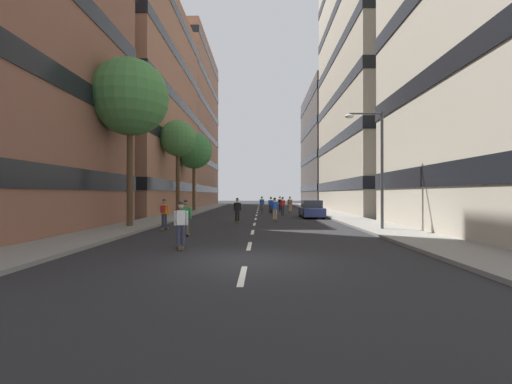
% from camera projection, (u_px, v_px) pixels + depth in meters
% --- Properties ---
extents(ground_plane, '(144.42, 144.42, 0.00)m').
position_uv_depth(ground_plane, '(257.00, 215.00, 34.88)').
color(ground_plane, black).
extents(sidewalk_left, '(2.91, 66.19, 0.14)m').
position_uv_depth(sidewalk_left, '(188.00, 212.00, 38.00)').
color(sidewalk_left, gray).
rests_on(sidewalk_left, ground_plane).
extents(sidewalk_right, '(2.91, 66.19, 0.14)m').
position_uv_depth(sidewalk_right, '(326.00, 212.00, 37.77)').
color(sidewalk_right, gray).
rests_on(sidewalk_right, ground_plane).
extents(lane_markings, '(0.16, 57.20, 0.01)m').
position_uv_depth(lane_markings, '(257.00, 214.00, 36.31)').
color(lane_markings, silver).
rests_on(lane_markings, ground_plane).
extents(building_left_mid, '(13.88, 23.62, 24.37)m').
position_uv_depth(building_left_mid, '(121.00, 106.00, 40.60)').
color(building_left_mid, '#9E6B51').
rests_on(building_left_mid, ground_plane).
extents(building_left_far, '(13.88, 23.60, 28.87)m').
position_uv_depth(building_left_far, '(173.00, 126.00, 64.23)').
color(building_left_far, '#9E6B51').
rests_on(building_left_far, ground_plane).
extents(building_right_mid, '(13.88, 22.47, 35.21)m').
position_uv_depth(building_right_mid, '(395.00, 58.00, 40.14)').
color(building_right_mid, '#B2A893').
rests_on(building_right_mid, ground_plane).
extents(building_right_far, '(13.88, 22.17, 20.82)m').
position_uv_depth(building_right_far, '(345.00, 148.00, 63.72)').
color(building_right_far, '#4C4744').
rests_on(building_right_far, ground_plane).
extents(parked_car_near, '(1.82, 4.40, 1.52)m').
position_uv_depth(parked_car_near, '(311.00, 210.00, 30.36)').
color(parked_car_near, navy).
rests_on(parked_car_near, ground_plane).
extents(street_tree_near, '(3.43, 3.43, 8.94)m').
position_uv_depth(street_tree_near, '(178.00, 139.00, 33.20)').
color(street_tree_near, '#4C3823').
rests_on(street_tree_near, sidewalk_left).
extents(street_tree_mid, '(4.64, 4.64, 10.11)m').
position_uv_depth(street_tree_mid, '(130.00, 98.00, 21.13)').
color(street_tree_mid, '#4C3823').
rests_on(street_tree_mid, sidewalk_left).
extents(street_tree_far, '(4.28, 4.28, 9.17)m').
position_uv_depth(street_tree_far, '(194.00, 151.00, 41.17)').
color(street_tree_far, '#4C3823').
rests_on(street_tree_far, sidewalk_left).
extents(streetlamp_right, '(2.13, 0.30, 6.50)m').
position_uv_depth(streetlamp_right, '(375.00, 157.00, 19.42)').
color(streetlamp_right, '#3F3F44').
rests_on(streetlamp_right, sidewalk_right).
extents(skater_0, '(0.57, 0.92, 1.78)m').
position_uv_depth(skater_0, '(181.00, 223.00, 13.13)').
color(skater_0, brown).
rests_on(skater_0, ground_plane).
extents(skater_1, '(0.57, 0.92, 1.78)m').
position_uv_depth(skater_1, '(283.00, 205.00, 34.47)').
color(skater_1, brown).
rests_on(skater_1, ground_plane).
extents(skater_2, '(0.56, 0.92, 1.78)m').
position_uv_depth(skater_2, '(164.00, 212.00, 20.23)').
color(skater_2, brown).
rests_on(skater_2, ground_plane).
extents(skater_3, '(0.54, 0.91, 1.78)m').
position_uv_depth(skater_3, '(290.00, 203.00, 39.68)').
color(skater_3, brown).
rests_on(skater_3, ground_plane).
extents(skater_4, '(0.55, 0.92, 1.78)m').
position_uv_depth(skater_4, '(262.00, 203.00, 40.75)').
color(skater_4, brown).
rests_on(skater_4, ground_plane).
extents(skater_5, '(0.55, 0.91, 1.78)m').
position_uv_depth(skater_5, '(237.00, 209.00, 25.18)').
color(skater_5, brown).
rests_on(skater_5, ground_plane).
extents(skater_6, '(0.57, 0.92, 1.78)m').
position_uv_depth(skater_6, '(275.00, 208.00, 27.18)').
color(skater_6, brown).
rests_on(skater_6, ground_plane).
extents(skater_7, '(0.55, 0.92, 1.78)m').
position_uv_depth(skater_7, '(186.00, 216.00, 16.94)').
color(skater_7, brown).
rests_on(skater_7, ground_plane).
extents(skater_8, '(0.55, 0.92, 1.78)m').
position_uv_depth(skater_8, '(271.00, 205.00, 35.62)').
color(skater_8, brown).
rests_on(skater_8, ground_plane).
extents(skater_9, '(0.56, 0.92, 1.78)m').
position_uv_depth(skater_9, '(280.00, 203.00, 41.37)').
color(skater_9, brown).
rests_on(skater_9, ground_plane).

